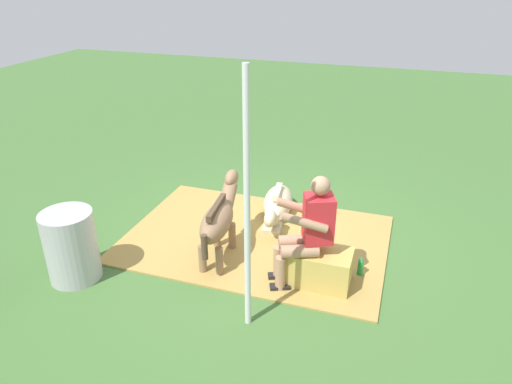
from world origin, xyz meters
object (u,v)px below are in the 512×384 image
pony_standing (219,218)px  water_barrel (71,246)px  pony_lying (277,205)px  tent_pole_left (247,210)px  hay_bale (320,268)px  soda_bottle (361,267)px  person_seated (307,228)px

pony_standing → water_barrel: 1.67m
pony_lying → tent_pole_left: tent_pole_left is taller
hay_bale → pony_standing: bearing=-7.3°
hay_bale → pony_standing: 1.30m
soda_bottle → water_barrel: size_ratio=0.32×
pony_lying → tent_pole_left: 2.46m
soda_bottle → tent_pole_left: size_ratio=0.10×
pony_lying → soda_bottle: size_ratio=5.19×
pony_standing → pony_lying: (-0.38, -1.18, -0.34)m
person_seated → water_barrel: 2.61m
hay_bale → soda_bottle: (-0.42, -0.29, -0.08)m
person_seated → soda_bottle: person_seated is taller
pony_standing → soda_bottle: pony_standing is taller
soda_bottle → water_barrel: (3.07, 1.03, 0.28)m
person_seated → pony_standing: size_ratio=0.97×
hay_bale → pony_lying: 1.60m
water_barrel → person_seated: bearing=-164.3°
pony_lying → soda_bottle: pony_lying is taller
pony_lying → water_barrel: size_ratio=1.65×
soda_bottle → water_barrel: 3.25m
hay_bale → pony_lying: bearing=-56.9°
person_seated → pony_lying: bearing=-62.4°
soda_bottle → water_barrel: bearing=18.7°
soda_bottle → hay_bale: bearing=34.8°
person_seated → soda_bottle: size_ratio=4.98×
pony_standing → tent_pole_left: bearing=125.2°
pony_lying → soda_bottle: 1.66m
person_seated → water_barrel: size_ratio=1.59×
water_barrel → tent_pole_left: bearing=177.3°
hay_bale → pony_standing: size_ratio=0.51×
person_seated → pony_standing: 1.13m
pony_standing → hay_bale: bearing=172.7°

